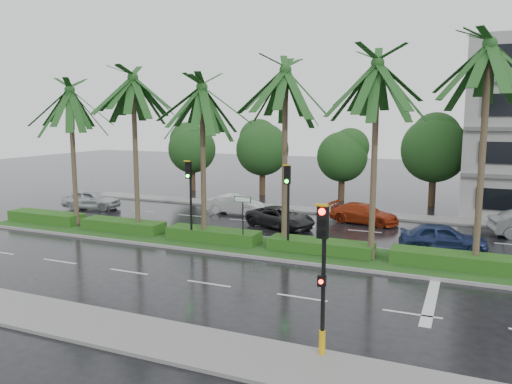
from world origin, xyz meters
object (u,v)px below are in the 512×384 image
at_px(car_silver, 91,199).
at_px(car_darkgrey, 280,217).
at_px(signal_median_left, 190,189).
at_px(car_blue, 443,238).
at_px(signal_near, 323,274).
at_px(car_red, 364,214).
at_px(street_sign, 243,209).
at_px(car_white, 235,204).

xyz_separation_m(car_silver, car_darkgrey, (15.00, -0.26, -0.09)).
distance_m(signal_median_left, car_blue, 13.23).
bearing_deg(car_silver, signal_near, -137.16).
distance_m(signal_near, signal_median_left, 13.93).
xyz_separation_m(signal_median_left, car_darkgrey, (3.00, 5.71, -2.36)).
relative_size(signal_near, car_red, 0.99).
xyz_separation_m(signal_near, car_silver, (-22.00, 15.66, -1.79)).
distance_m(car_silver, car_red, 19.72).
bearing_deg(street_sign, signal_median_left, -176.53).
relative_size(signal_near, car_darkgrey, 0.96).
relative_size(signal_near, signal_median_left, 1.00).
bearing_deg(car_darkgrey, signal_near, -133.96).
height_order(signal_near, car_red, signal_near).
distance_m(car_white, car_red, 9.00).
xyz_separation_m(signal_near, car_blue, (2.50, 13.39, -1.78)).
bearing_deg(signal_median_left, car_darkgrey, 62.29).
xyz_separation_m(signal_median_left, car_silver, (-12.00, 5.98, -2.28)).
distance_m(signal_near, car_white, 21.70).
bearing_deg(signal_median_left, car_red, 49.88).
xyz_separation_m(street_sign, car_darkgrey, (0.00, 5.53, -1.49)).
height_order(car_silver, car_red, car_silver).
xyz_separation_m(signal_near, signal_median_left, (-10.00, 9.69, 0.49)).
height_order(signal_median_left, car_red, signal_median_left).
height_order(street_sign, car_blue, street_sign).
bearing_deg(car_red, signal_near, -161.16).
height_order(signal_near, signal_median_left, signal_median_left).
xyz_separation_m(signal_near, street_sign, (-7.00, 9.87, -0.38)).
relative_size(street_sign, car_blue, 0.61).
bearing_deg(street_sign, car_blue, 20.33).
distance_m(car_silver, car_white, 10.83).
distance_m(street_sign, car_silver, 16.14).
xyz_separation_m(street_sign, car_silver, (-15.00, 5.79, -1.41)).
distance_m(street_sign, car_red, 9.92).
relative_size(signal_median_left, car_silver, 1.03).
relative_size(street_sign, car_red, 0.59).
height_order(car_darkgrey, car_blue, car_blue).
xyz_separation_m(street_sign, car_red, (4.50, 8.72, -1.48)).
relative_size(street_sign, car_darkgrey, 0.57).
bearing_deg(signal_near, car_red, 97.66).
relative_size(signal_near, car_blue, 1.02).
relative_size(car_white, car_blue, 0.94).
bearing_deg(signal_near, car_blue, 79.42).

